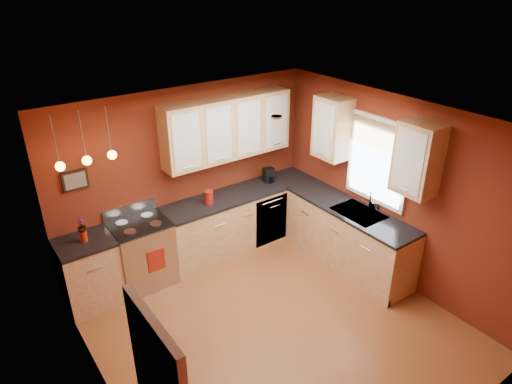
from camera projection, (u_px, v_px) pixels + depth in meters
floor at (275, 327)px, 5.68m from camera, size 4.20×4.20×0.00m
ceiling at (279, 127)px, 4.52m from camera, size 4.00×4.20×0.02m
wall_back at (187, 175)px, 6.62m from camera, size 4.00×0.02×2.60m
wall_front at (442, 354)px, 3.57m from camera, size 4.00×0.02×2.60m
wall_left at (100, 308)px, 4.05m from camera, size 0.02×4.20×2.60m
wall_right at (393, 192)px, 6.15m from camera, size 0.02×4.20×2.60m
base_cabinets_back_left at (90, 273)px, 5.92m from camera, size 0.70×0.60×0.90m
base_cabinets_back_right at (241, 220)px, 7.17m from camera, size 2.54×0.60×0.90m
base_cabinets_right at (348, 238)px, 6.69m from camera, size 0.60×2.10×0.90m
counter_back_left at (84, 243)px, 5.71m from camera, size 0.70×0.62×0.04m
counter_back_right at (241, 193)px, 6.96m from camera, size 2.54×0.62×0.04m
counter_right at (351, 210)px, 6.48m from camera, size 0.62×2.10×0.04m
gas_range at (143, 253)px, 6.29m from camera, size 0.76×0.64×1.11m
dishwasher_front at (271, 220)px, 7.15m from camera, size 0.60×0.02×0.80m
sink at (359, 214)px, 6.38m from camera, size 0.50×0.70×0.33m
window at (378, 158)px, 6.18m from camera, size 0.06×1.02×1.22m
upper_cabinets_back at (228, 128)px, 6.52m from camera, size 2.00×0.35×0.90m
upper_cabinets_right at (371, 142)px, 6.00m from camera, size 0.35×1.95×0.90m
wall_picture at (75, 180)px, 5.64m from camera, size 0.32×0.03×0.26m
pendant_lights at (87, 160)px, 5.29m from camera, size 0.71×0.11×0.66m
red_canister at (209, 197)px, 6.56m from camera, size 0.13×0.13×0.20m
red_vase at (84, 236)px, 5.67m from camera, size 0.09×0.09×0.14m
flowers at (82, 226)px, 5.61m from camera, size 0.11×0.11×0.19m
coffee_maker at (269, 176)px, 7.23m from camera, size 0.18×0.18×0.23m
soap_pump at (374, 204)px, 6.42m from camera, size 0.09×0.10×0.16m
dish_towel at (156, 260)px, 6.06m from camera, size 0.24×0.02×0.32m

